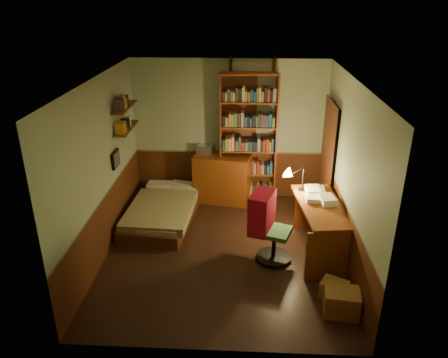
{
  "coord_description": "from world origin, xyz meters",
  "views": [
    {
      "loc": [
        0.31,
        -5.67,
        3.7
      ],
      "look_at": [
        0.0,
        0.25,
        1.1
      ],
      "focal_mm": 35.0,
      "sensor_mm": 36.0,
      "label": 1
    }
  ],
  "objects_px": {
    "desk_lamp": "(303,171)",
    "office_chair": "(275,231)",
    "dresser": "(222,178)",
    "mini_stereo": "(205,149)",
    "bookshelf": "(248,139)",
    "cardboard_box_b": "(334,290)",
    "desk": "(319,228)",
    "bed": "(162,205)",
    "cardboard_box_a": "(342,302)"
  },
  "relations": [
    {
      "from": "office_chair",
      "to": "cardboard_box_b",
      "type": "relative_size",
      "value": 2.86
    },
    {
      "from": "office_chair",
      "to": "cardboard_box_a",
      "type": "relative_size",
      "value": 2.24
    },
    {
      "from": "mini_stereo",
      "to": "desk",
      "type": "xyz_separation_m",
      "value": [
        1.87,
        -1.8,
        -0.58
      ]
    },
    {
      "from": "bed",
      "to": "desk",
      "type": "bearing_deg",
      "value": -13.13
    },
    {
      "from": "bed",
      "to": "cardboard_box_a",
      "type": "xyz_separation_m",
      "value": [
        2.63,
        -2.27,
        -0.12
      ]
    },
    {
      "from": "bed",
      "to": "desk_lamp",
      "type": "xyz_separation_m",
      "value": [
        2.31,
        -0.37,
        0.83
      ]
    },
    {
      "from": "bed",
      "to": "desk_lamp",
      "type": "height_order",
      "value": "desk_lamp"
    },
    {
      "from": "dresser",
      "to": "mini_stereo",
      "type": "relative_size",
      "value": 3.67
    },
    {
      "from": "dresser",
      "to": "desk_lamp",
      "type": "bearing_deg",
      "value": -30.69
    },
    {
      "from": "mini_stereo",
      "to": "cardboard_box_b",
      "type": "height_order",
      "value": "mini_stereo"
    },
    {
      "from": "desk_lamp",
      "to": "office_chair",
      "type": "bearing_deg",
      "value": -100.86
    },
    {
      "from": "mini_stereo",
      "to": "office_chair",
      "type": "height_order",
      "value": "mini_stereo"
    },
    {
      "from": "dresser",
      "to": "cardboard_box_b",
      "type": "bearing_deg",
      "value": -49.25
    },
    {
      "from": "bookshelf",
      "to": "office_chair",
      "type": "height_order",
      "value": "bookshelf"
    },
    {
      "from": "bookshelf",
      "to": "desk",
      "type": "relative_size",
      "value": 1.62
    },
    {
      "from": "dresser",
      "to": "cardboard_box_b",
      "type": "xyz_separation_m",
      "value": [
        1.6,
        -2.78,
        -0.33
      ]
    },
    {
      "from": "dresser",
      "to": "mini_stereo",
      "type": "height_order",
      "value": "mini_stereo"
    },
    {
      "from": "bookshelf",
      "to": "cardboard_box_b",
      "type": "height_order",
      "value": "bookshelf"
    },
    {
      "from": "bed",
      "to": "dresser",
      "type": "distance_m",
      "value": 1.28
    },
    {
      "from": "mini_stereo",
      "to": "office_chair",
      "type": "bearing_deg",
      "value": -41.51
    },
    {
      "from": "desk",
      "to": "cardboard_box_b",
      "type": "bearing_deg",
      "value": -93.81
    },
    {
      "from": "mini_stereo",
      "to": "cardboard_box_b",
      "type": "xyz_separation_m",
      "value": [
        1.93,
        -2.9,
        -0.86
      ]
    },
    {
      "from": "desk_lamp",
      "to": "office_chair",
      "type": "relative_size",
      "value": 0.67
    },
    {
      "from": "cardboard_box_a",
      "to": "office_chair",
      "type": "bearing_deg",
      "value": 124.53
    },
    {
      "from": "office_chair",
      "to": "cardboard_box_b",
      "type": "distance_m",
      "value": 1.17
    },
    {
      "from": "desk",
      "to": "desk_lamp",
      "type": "relative_size",
      "value": 2.33
    },
    {
      "from": "bookshelf",
      "to": "cardboard_box_a",
      "type": "height_order",
      "value": "bookshelf"
    },
    {
      "from": "cardboard_box_b",
      "to": "desk_lamp",
      "type": "bearing_deg",
      "value": 99.95
    },
    {
      "from": "desk_lamp",
      "to": "cardboard_box_a",
      "type": "distance_m",
      "value": 2.15
    },
    {
      "from": "cardboard_box_a",
      "to": "desk_lamp",
      "type": "bearing_deg",
      "value": 99.52
    },
    {
      "from": "desk_lamp",
      "to": "office_chair",
      "type": "height_order",
      "value": "desk_lamp"
    },
    {
      "from": "bookshelf",
      "to": "dresser",
      "type": "bearing_deg",
      "value": -173.71
    },
    {
      "from": "dresser",
      "to": "office_chair",
      "type": "relative_size",
      "value": 1.07
    },
    {
      "from": "desk_lamp",
      "to": "cardboard_box_a",
      "type": "bearing_deg",
      "value": -60.79
    },
    {
      "from": "bed",
      "to": "office_chair",
      "type": "xyz_separation_m",
      "value": [
        1.86,
        -1.15,
        0.2
      ]
    },
    {
      "from": "desk",
      "to": "cardboard_box_a",
      "type": "distance_m",
      "value": 1.42
    },
    {
      "from": "mini_stereo",
      "to": "dresser",
      "type": "bearing_deg",
      "value": -2.68
    },
    {
      "from": "mini_stereo",
      "to": "bookshelf",
      "type": "relative_size",
      "value": 0.12
    },
    {
      "from": "desk",
      "to": "bed",
      "type": "bearing_deg",
      "value": 154.33
    },
    {
      "from": "bed",
      "to": "office_chair",
      "type": "relative_size",
      "value": 1.97
    },
    {
      "from": "mini_stereo",
      "to": "cardboard_box_b",
      "type": "distance_m",
      "value": 3.59
    },
    {
      "from": "mini_stereo",
      "to": "desk_lamp",
      "type": "height_order",
      "value": "desk_lamp"
    },
    {
      "from": "mini_stereo",
      "to": "cardboard_box_b",
      "type": "bearing_deg",
      "value": -37.82
    },
    {
      "from": "bookshelf",
      "to": "desk",
      "type": "bearing_deg",
      "value": -62.37
    },
    {
      "from": "dresser",
      "to": "desk",
      "type": "bearing_deg",
      "value": -36.45
    },
    {
      "from": "bed",
      "to": "desk_lamp",
      "type": "bearing_deg",
      "value": -3.19
    },
    {
      "from": "mini_stereo",
      "to": "desk_lamp",
      "type": "distance_m",
      "value": 2.09
    },
    {
      "from": "cardboard_box_a",
      "to": "dresser",
      "type": "bearing_deg",
      "value": 118.14
    },
    {
      "from": "dresser",
      "to": "bookshelf",
      "type": "xyz_separation_m",
      "value": [
        0.46,
        0.08,
        0.74
      ]
    },
    {
      "from": "dresser",
      "to": "mini_stereo",
      "type": "xyz_separation_m",
      "value": [
        -0.32,
        0.12,
        0.53
      ]
    }
  ]
}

